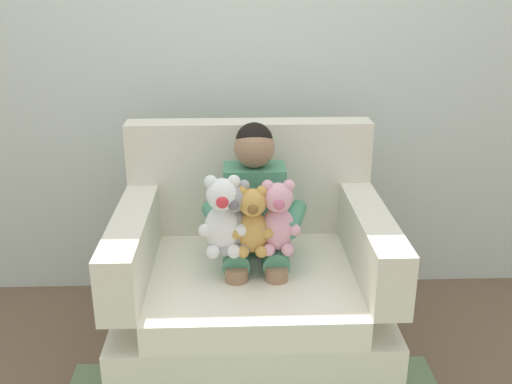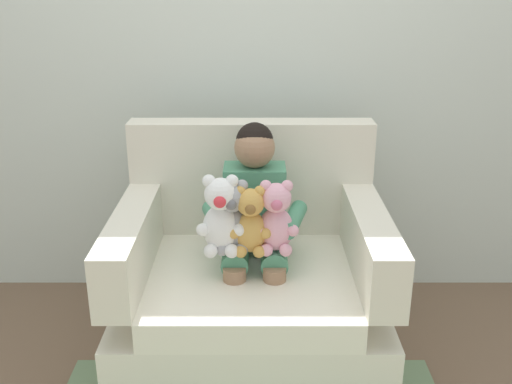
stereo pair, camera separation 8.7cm
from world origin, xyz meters
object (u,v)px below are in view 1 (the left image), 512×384
Objects in this scene: plush_pink at (278,219)px; plush_grey at (234,219)px; seated_child at (255,213)px; plush_white at (223,217)px; plush_honey at (252,222)px; armchair at (252,290)px.

plush_grey is at bearing -174.00° from plush_pink.
seated_child is 2.74× the size of plush_pink.
plush_pink is (0.22, 0.01, -0.01)m from plush_white.
plush_white is 1.15× the size of plush_honey.
plush_white is (-0.12, -0.13, 0.40)m from armchair.
plush_pink is at bearing 0.53° from plush_honey.
armchair is at bearing 34.23° from plush_white.
armchair is 3.68× the size of plush_pink.
armchair is at bearing 81.25° from plush_honey.
plush_grey is 1.00× the size of plush_pink.
armchair is 0.40m from plush_honey.
plush_pink is at bearing 1.19° from plush_grey.
seated_child is 2.74× the size of plush_grey.
plush_pink reaches higher than plush_honey.
plush_grey is (0.04, 0.01, -0.01)m from plush_white.
plush_grey is at bearing -121.29° from seated_child.
seated_child is 2.91× the size of plush_honey.
seated_child is at bearing 126.91° from plush_pink.
plush_white is 0.11m from plush_honey.
armchair is 0.35m from seated_child.
plush_grey is at bearing 4.26° from plush_white.
armchair is 1.34× the size of seated_child.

